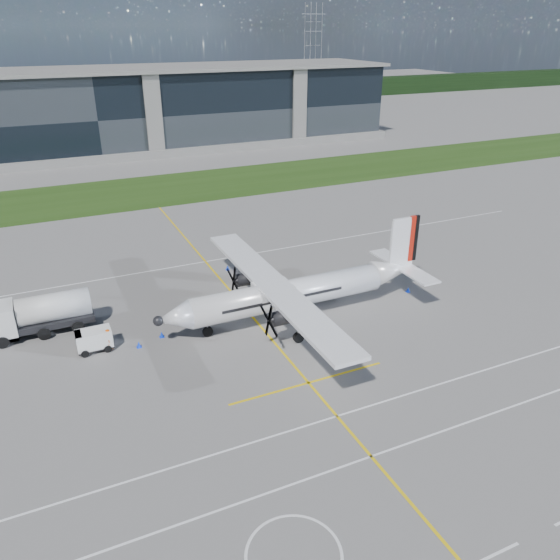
{
  "coord_description": "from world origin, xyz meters",
  "views": [
    {
      "loc": [
        -12.11,
        -34.1,
        22.96
      ],
      "look_at": [
        5.23,
        3.71,
        3.48
      ],
      "focal_mm": 35.0,
      "sensor_mm": 36.0,
      "label": 1
    }
  ],
  "objects_px": {
    "baggage_tug": "(94,340)",
    "safety_cone_nose_stbd": "(162,334)",
    "ground_crew_person": "(109,338)",
    "fuel_tanker_truck": "(31,317)",
    "turboprop_aircraft": "(298,277)",
    "pylon_east": "(313,50)",
    "safety_cone_fwd": "(139,345)",
    "safety_cone_tail": "(408,290)",
    "safety_cone_stbdwing": "(228,268)"
  },
  "relations": [
    {
      "from": "safety_cone_tail",
      "to": "safety_cone_nose_stbd",
      "type": "distance_m",
      "value": 23.25
    },
    {
      "from": "safety_cone_fwd",
      "to": "safety_cone_stbdwing",
      "type": "height_order",
      "value": "same"
    },
    {
      "from": "baggage_tug",
      "to": "safety_cone_nose_stbd",
      "type": "bearing_deg",
      "value": -3.07
    },
    {
      "from": "turboprop_aircraft",
      "to": "safety_cone_tail",
      "type": "distance_m",
      "value": 12.19
    },
    {
      "from": "turboprop_aircraft",
      "to": "safety_cone_stbdwing",
      "type": "height_order",
      "value": "turboprop_aircraft"
    },
    {
      "from": "baggage_tug",
      "to": "safety_cone_nose_stbd",
      "type": "distance_m",
      "value": 5.19
    },
    {
      "from": "safety_cone_tail",
      "to": "safety_cone_nose_stbd",
      "type": "xyz_separation_m",
      "value": [
        -23.2,
        1.56,
        0.0
      ]
    },
    {
      "from": "safety_cone_fwd",
      "to": "safety_cone_tail",
      "type": "xyz_separation_m",
      "value": [
        25.2,
        -0.77,
        0.0
      ]
    },
    {
      "from": "baggage_tug",
      "to": "safety_cone_nose_stbd",
      "type": "height_order",
      "value": "baggage_tug"
    },
    {
      "from": "ground_crew_person",
      "to": "fuel_tanker_truck",
      "type": "bearing_deg",
      "value": 72.77
    },
    {
      "from": "fuel_tanker_truck",
      "to": "safety_cone_stbdwing",
      "type": "height_order",
      "value": "fuel_tanker_truck"
    },
    {
      "from": "turboprop_aircraft",
      "to": "pylon_east",
      "type": "bearing_deg",
      "value": 61.91
    },
    {
      "from": "fuel_tanker_truck",
      "to": "safety_cone_tail",
      "type": "distance_m",
      "value": 33.24
    },
    {
      "from": "ground_crew_person",
      "to": "safety_cone_stbdwing",
      "type": "distance_m",
      "value": 17.19
    },
    {
      "from": "turboprop_aircraft",
      "to": "safety_cone_tail",
      "type": "xyz_separation_m",
      "value": [
        11.66,
        -0.11,
        -3.53
      ]
    },
    {
      "from": "safety_cone_stbdwing",
      "to": "safety_cone_tail",
      "type": "distance_m",
      "value": 18.3
    },
    {
      "from": "baggage_tug",
      "to": "fuel_tanker_truck",
      "type": "bearing_deg",
      "value": 132.94
    },
    {
      "from": "fuel_tanker_truck",
      "to": "ground_crew_person",
      "type": "distance_m",
      "value": 7.36
    },
    {
      "from": "turboprop_aircraft",
      "to": "baggage_tug",
      "type": "relative_size",
      "value": 8.9
    },
    {
      "from": "fuel_tanker_truck",
      "to": "safety_cone_stbdwing",
      "type": "distance_m",
      "value": 19.65
    },
    {
      "from": "fuel_tanker_truck",
      "to": "baggage_tug",
      "type": "relative_size",
      "value": 3.07
    },
    {
      "from": "safety_cone_fwd",
      "to": "safety_cone_nose_stbd",
      "type": "bearing_deg",
      "value": 21.38
    },
    {
      "from": "ground_crew_person",
      "to": "pylon_east",
      "type": "bearing_deg",
      "value": -6.55
    },
    {
      "from": "turboprop_aircraft",
      "to": "safety_cone_nose_stbd",
      "type": "height_order",
      "value": "turboprop_aircraft"
    },
    {
      "from": "turboprop_aircraft",
      "to": "safety_cone_fwd",
      "type": "height_order",
      "value": "turboprop_aircraft"
    },
    {
      "from": "safety_cone_fwd",
      "to": "safety_cone_stbdwing",
      "type": "bearing_deg",
      "value": 44.62
    },
    {
      "from": "safety_cone_tail",
      "to": "safety_cone_nose_stbd",
      "type": "height_order",
      "value": "same"
    },
    {
      "from": "turboprop_aircraft",
      "to": "ground_crew_person",
      "type": "bearing_deg",
      "value": 175.48
    },
    {
      "from": "fuel_tanker_truck",
      "to": "safety_cone_stbdwing",
      "type": "bearing_deg",
      "value": 16.65
    },
    {
      "from": "ground_crew_person",
      "to": "safety_cone_stbdwing",
      "type": "height_order",
      "value": "ground_crew_person"
    },
    {
      "from": "baggage_tug",
      "to": "pylon_east",
      "type": "bearing_deg",
      "value": 56.78
    },
    {
      "from": "baggage_tug",
      "to": "ground_crew_person",
      "type": "xyz_separation_m",
      "value": [
        1.08,
        -0.49,
        0.19
      ]
    },
    {
      "from": "turboprop_aircraft",
      "to": "safety_cone_tail",
      "type": "height_order",
      "value": "turboprop_aircraft"
    },
    {
      "from": "safety_cone_fwd",
      "to": "baggage_tug",
      "type": "bearing_deg",
      "value": 161.4
    },
    {
      "from": "turboprop_aircraft",
      "to": "safety_cone_nose_stbd",
      "type": "relative_size",
      "value": 50.34
    },
    {
      "from": "fuel_tanker_truck",
      "to": "baggage_tug",
      "type": "height_order",
      "value": "fuel_tanker_truck"
    },
    {
      "from": "pylon_east",
      "to": "safety_cone_stbdwing",
      "type": "xyz_separation_m",
      "value": [
        -80.56,
        -135.02,
        -14.75
      ]
    },
    {
      "from": "safety_cone_stbdwing",
      "to": "fuel_tanker_truck",
      "type": "bearing_deg",
      "value": -163.35
    },
    {
      "from": "turboprop_aircraft",
      "to": "safety_cone_fwd",
      "type": "relative_size",
      "value": 50.34
    },
    {
      "from": "safety_cone_fwd",
      "to": "safety_cone_stbdwing",
      "type": "distance_m",
      "value": 16.0
    },
    {
      "from": "safety_cone_tail",
      "to": "safety_cone_fwd",
      "type": "bearing_deg",
      "value": 178.24
    },
    {
      "from": "baggage_tug",
      "to": "safety_cone_tail",
      "type": "distance_m",
      "value": 28.41
    },
    {
      "from": "safety_cone_nose_stbd",
      "to": "ground_crew_person",
      "type": "bearing_deg",
      "value": -176.98
    },
    {
      "from": "pylon_east",
      "to": "safety_cone_fwd",
      "type": "bearing_deg",
      "value": -122.16
    },
    {
      "from": "safety_cone_stbdwing",
      "to": "safety_cone_nose_stbd",
      "type": "distance_m",
      "value": 14.05
    },
    {
      "from": "safety_cone_tail",
      "to": "safety_cone_stbdwing",
      "type": "bearing_deg",
      "value": 138.99
    },
    {
      "from": "turboprop_aircraft",
      "to": "fuel_tanker_truck",
      "type": "xyz_separation_m",
      "value": [
        -20.92,
        6.29,
        -2.15
      ]
    },
    {
      "from": "safety_cone_tail",
      "to": "safety_cone_nose_stbd",
      "type": "bearing_deg",
      "value": 176.17
    },
    {
      "from": "pylon_east",
      "to": "safety_cone_fwd",
      "type": "xyz_separation_m",
      "value": [
        -91.95,
        -146.26,
        -14.75
      ]
    },
    {
      "from": "pylon_east",
      "to": "fuel_tanker_truck",
      "type": "xyz_separation_m",
      "value": [
        -99.34,
        -140.64,
        -13.37
      ]
    }
  ]
}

